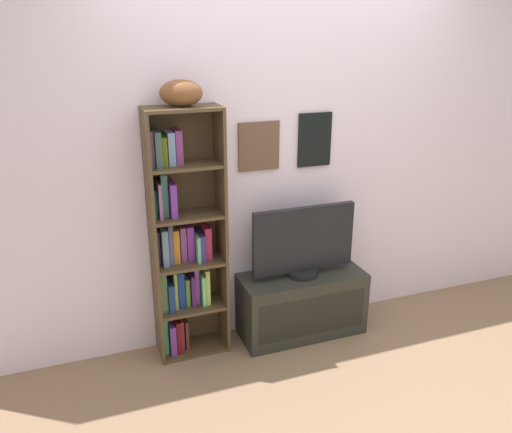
{
  "coord_description": "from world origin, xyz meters",
  "views": [
    {
      "loc": [
        -1.34,
        -2.01,
        2.08
      ],
      "look_at": [
        -0.29,
        0.85,
        0.97
      ],
      "focal_mm": 35.93,
      "sensor_mm": 36.0,
      "label": 1
    }
  ],
  "objects_px": {
    "bookshelf": "(182,245)",
    "football": "(181,93)",
    "television": "(304,242)",
    "tv_stand": "(302,304)"
  },
  "relations": [
    {
      "from": "bookshelf",
      "to": "television",
      "type": "height_order",
      "value": "bookshelf"
    },
    {
      "from": "football",
      "to": "television",
      "type": "height_order",
      "value": "football"
    },
    {
      "from": "tv_stand",
      "to": "television",
      "type": "bearing_deg",
      "value": 90.0
    },
    {
      "from": "football",
      "to": "tv_stand",
      "type": "height_order",
      "value": "football"
    },
    {
      "from": "bookshelf",
      "to": "television",
      "type": "bearing_deg",
      "value": -6.29
    },
    {
      "from": "tv_stand",
      "to": "bookshelf",
      "type": "bearing_deg",
      "value": 173.64
    },
    {
      "from": "television",
      "to": "tv_stand",
      "type": "bearing_deg",
      "value": -90.0
    },
    {
      "from": "bookshelf",
      "to": "tv_stand",
      "type": "xyz_separation_m",
      "value": [
        0.83,
        -0.09,
        -0.54
      ]
    },
    {
      "from": "bookshelf",
      "to": "football",
      "type": "xyz_separation_m",
      "value": [
        0.04,
        -0.03,
        0.96
      ]
    },
    {
      "from": "football",
      "to": "television",
      "type": "distance_m",
      "value": 1.3
    }
  ]
}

